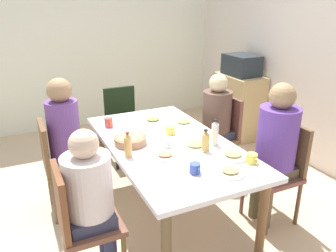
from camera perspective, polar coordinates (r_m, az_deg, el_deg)
ground_plane at (r=3.27m, az=0.00°, el=-14.60°), size 6.56×6.56×0.00m
wall_left at (r=5.36m, az=-13.20°, el=13.95°), size 0.12×4.20×2.60m
dining_table at (r=2.94m, az=0.00°, el=-4.15°), size 1.83×0.99×0.73m
chair_0 at (r=3.12m, az=18.56°, el=-6.64°), size 0.40×0.40×0.90m
person_0 at (r=2.96m, az=17.88°, el=-2.58°), size 0.34×0.34×1.28m
chair_1 at (r=4.12m, az=-7.70°, el=1.00°), size 0.40×0.40×0.90m
chair_2 at (r=3.20m, az=-18.11°, el=-5.95°), size 0.40×0.40×0.90m
person_2 at (r=3.11m, az=-16.98°, el=-1.60°), size 0.30×0.30×1.28m
chair_3 at (r=3.77m, az=9.14°, el=-0.99°), size 0.40×0.40×0.90m
person_3 at (r=3.65m, az=8.13°, el=1.61°), size 0.31×0.31×1.17m
chair_4 at (r=2.41m, az=-14.92°, el=-15.10°), size 0.40×0.40×0.90m
person_4 at (r=2.32m, az=-13.11°, el=-10.98°), size 0.32×0.32×1.15m
plate_0 at (r=3.39m, az=-2.59°, el=1.01°), size 0.24×0.24×0.04m
plate_1 at (r=3.33m, az=2.67°, el=0.60°), size 0.25×0.25×0.04m
plate_2 at (r=2.64m, az=-0.49°, el=-5.02°), size 0.21×0.21×0.04m
plate_3 at (r=2.82m, az=4.67°, el=-3.33°), size 0.26×0.26×0.04m
plate_4 at (r=2.44m, az=10.51°, el=-7.68°), size 0.22×0.22×0.04m
plate_5 at (r=2.69m, az=10.98°, el=-4.91°), size 0.24×0.24×0.04m
bowl_0 at (r=2.87m, az=-6.43°, el=-2.29°), size 0.28×0.28×0.08m
cup_0 at (r=2.80m, az=-0.06°, el=-2.96°), size 0.11×0.07×0.07m
cup_1 at (r=3.07m, az=0.42°, el=-0.74°), size 0.12×0.09×0.07m
cup_2 at (r=2.62m, az=14.09°, el=-5.36°), size 0.12×0.09×0.07m
cup_3 at (r=2.40m, az=4.64°, el=-7.20°), size 0.12×0.08×0.08m
cup_4 at (r=3.28m, az=-10.06°, el=0.61°), size 0.12×0.08×0.09m
bottle_0 at (r=2.85m, az=8.00°, el=-1.18°), size 0.06×0.06×0.23m
bottle_1 at (r=2.63m, az=-6.83°, el=-3.28°), size 0.06×0.06×0.21m
bottle_2 at (r=2.72m, az=6.39°, el=-2.59°), size 0.07×0.07×0.19m
side_cabinet at (r=4.93m, az=11.86°, el=3.36°), size 0.70×0.44×0.90m
microwave at (r=4.79m, az=12.39°, el=10.09°), size 0.48×0.36×0.28m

